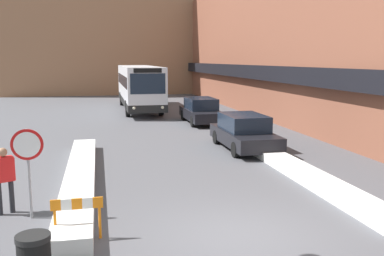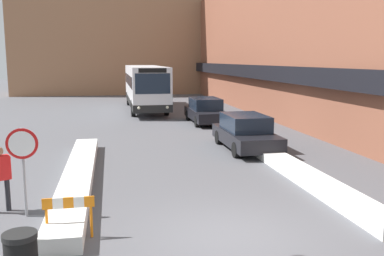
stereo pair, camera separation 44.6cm
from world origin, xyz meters
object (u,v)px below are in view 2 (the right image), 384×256
object	(u,v)px
city_bus	(145,86)
parked_car_middle	(206,111)
parked_car_front	(246,132)
stop_sign	(23,153)
pedestrian	(0,173)
construction_barricade	(69,209)

from	to	relation	value
city_bus	parked_car_middle	xyz separation A→B (m)	(3.07, -7.72, -1.07)
parked_car_front	stop_sign	xyz separation A→B (m)	(-7.86, -6.74, 0.86)
pedestrian	construction_barricade	size ratio (longest dim) A/B	1.56
city_bus	construction_barricade	distance (m)	24.30
pedestrian	parked_car_middle	bearing A→B (deg)	32.40
parked_car_front	city_bus	bearing A→B (deg)	101.07
city_bus	parked_car_front	bearing A→B (deg)	-78.93
pedestrian	construction_barricade	xyz separation A→B (m)	(1.86, -2.06, -0.36)
parked_car_middle	construction_barricade	xyz separation A→B (m)	(-6.67, -16.29, -0.10)
parked_car_middle	stop_sign	distance (m)	16.70
stop_sign	construction_barricade	size ratio (longest dim) A/B	2.03
parked_car_front	construction_barricade	bearing A→B (deg)	-128.74
city_bus	pedestrian	world-z (taller)	city_bus
city_bus	parked_car_middle	world-z (taller)	city_bus
parked_car_middle	city_bus	bearing A→B (deg)	111.69
stop_sign	pedestrian	world-z (taller)	stop_sign
parked_car_middle	parked_car_front	bearing A→B (deg)	-90.00
city_bus	parked_car_middle	bearing A→B (deg)	-68.31
construction_barricade	stop_sign	bearing A→B (deg)	126.90
parked_car_middle	pedestrian	distance (m)	16.59
construction_barricade	city_bus	bearing A→B (deg)	81.46
parked_car_middle	stop_sign	xyz separation A→B (m)	(-7.86, -14.70, 0.85)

